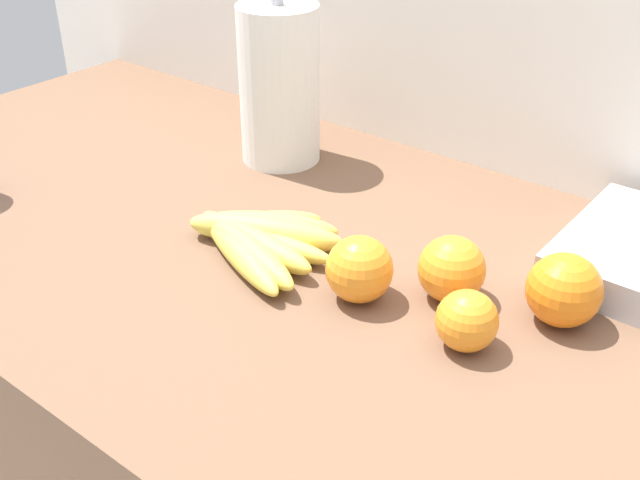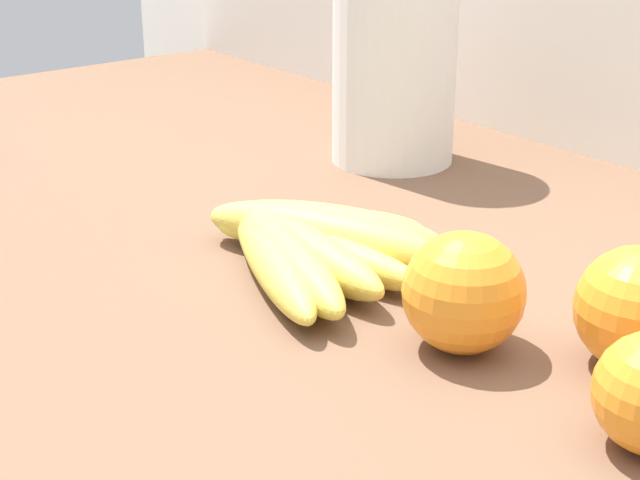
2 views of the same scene
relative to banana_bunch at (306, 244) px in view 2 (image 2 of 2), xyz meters
name	(u,v)px [view 2 (image 2 of 2)]	position (x,y,z in m)	size (l,w,h in m)	color
banana_bunch	(306,244)	(0.00, 0.00, 0.00)	(0.22, 0.19, 0.04)	#E7CD4C
orange_center	(639,309)	(0.25, 0.06, 0.02)	(0.08, 0.08, 0.08)	orange
orange_far_right	(464,292)	(0.16, 0.00, 0.02)	(0.08, 0.08, 0.08)	orange
paper_towel_roll	(395,41)	(-0.16, 0.24, 0.10)	(0.12, 0.12, 0.27)	white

